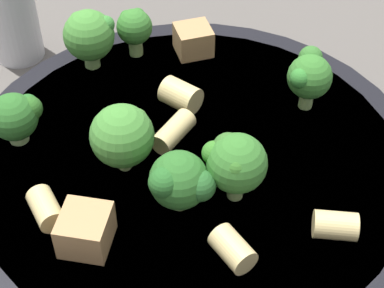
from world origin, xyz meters
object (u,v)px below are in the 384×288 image
at_px(rigatoni_1, 167,135).
at_px(chicken_chunk_1, 193,40).
at_px(broccoli_floret_1, 89,35).
at_px(pepper_shaker, 10,4).
at_px(rigatoni_2, 335,225).
at_px(rigatoni_0, 181,95).
at_px(rigatoni_4, 46,209).
at_px(broccoli_floret_2, 17,115).
at_px(broccoli_floret_5, 134,27).
at_px(broccoli_floret_6, 236,161).
at_px(pasta_bowl, 192,172).
at_px(chicken_chunk_0, 86,230).
at_px(broccoli_floret_3, 309,76).
at_px(broccoli_floret_4, 124,136).
at_px(rigatoni_3, 233,249).
at_px(broccoli_floret_0, 180,181).

xyz_separation_m(rigatoni_1, chicken_chunk_1, (0.07, 0.06, 0.00)).
xyz_separation_m(broccoli_floret_1, pepper_shaker, (-0.02, 0.08, -0.01)).
bearing_deg(rigatoni_2, rigatoni_0, 90.60).
relative_size(rigatoni_0, rigatoni_4, 0.99).
distance_m(rigatoni_4, chicken_chunk_1, 0.16).
relative_size(broccoli_floret_1, pepper_shaker, 0.46).
relative_size(broccoli_floret_2, broccoli_floret_5, 0.95).
height_order(broccoli_floret_6, pepper_shaker, pepper_shaker).
height_order(rigatoni_1, chicken_chunk_1, chicken_chunk_1).
bearing_deg(rigatoni_4, rigatoni_1, 3.99).
distance_m(pasta_bowl, chicken_chunk_0, 0.08).
relative_size(pasta_bowl, pepper_shaker, 3.03).
relative_size(broccoli_floret_2, rigatoni_1, 1.11).
bearing_deg(rigatoni_2, broccoli_floret_3, 53.21).
relative_size(broccoli_floret_3, broccoli_floret_4, 0.88).
height_order(rigatoni_3, rigatoni_4, same).
xyz_separation_m(pasta_bowl, rigatoni_4, (-0.09, 0.01, 0.02)).
xyz_separation_m(broccoli_floret_0, broccoli_floret_1, (0.03, 0.13, 0.00)).
relative_size(broccoli_floret_1, broccoli_floret_4, 0.98).
bearing_deg(broccoli_floret_0, chicken_chunk_1, 49.03).
bearing_deg(broccoli_floret_3, broccoli_floret_0, -171.18).
bearing_deg(pasta_bowl, rigatoni_3, -112.16).
bearing_deg(broccoli_floret_5, broccoli_floret_3, -64.56).
bearing_deg(chicken_chunk_1, broccoli_floret_6, -118.39).
relative_size(pasta_bowl, chicken_chunk_1, 11.59).
relative_size(rigatoni_0, rigatoni_1, 0.79).
bearing_deg(broccoli_floret_2, broccoli_floret_1, 26.31).
relative_size(pasta_bowl, rigatoni_4, 11.73).
relative_size(broccoli_floret_5, rigatoni_2, 1.53).
height_order(pasta_bowl, chicken_chunk_1, chicken_chunk_1).
distance_m(broccoli_floret_4, rigatoni_0, 0.06).
distance_m(pasta_bowl, broccoli_floret_5, 0.11).
distance_m(broccoli_floret_0, rigatoni_1, 0.05).
xyz_separation_m(broccoli_floret_3, rigatoni_0, (-0.06, 0.05, -0.01)).
distance_m(broccoli_floret_3, rigatoni_1, 0.09).
height_order(rigatoni_2, rigatoni_3, same).
height_order(broccoli_floret_5, pepper_shaker, pepper_shaker).
relative_size(broccoli_floret_3, rigatoni_4, 1.60).
bearing_deg(broccoli_floret_3, chicken_chunk_1, 103.15).
xyz_separation_m(broccoli_floret_5, broccoli_floret_6, (-0.03, -0.14, 0.00)).
relative_size(rigatoni_2, rigatoni_4, 0.96).
bearing_deg(broccoli_floret_5, pepper_shaker, 117.74).
bearing_deg(rigatoni_1, broccoli_floret_3, -16.26).
distance_m(broccoli_floret_1, chicken_chunk_0, 0.15).
relative_size(broccoli_floret_3, rigatoni_2, 1.68).
relative_size(pasta_bowl, broccoli_floret_5, 8.01).
relative_size(broccoli_floret_6, pepper_shaker, 0.46).
bearing_deg(broccoli_floret_4, broccoli_floret_2, 122.00).
distance_m(broccoli_floret_5, rigatoni_4, 0.15).
relative_size(rigatoni_2, pepper_shaker, 0.25).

